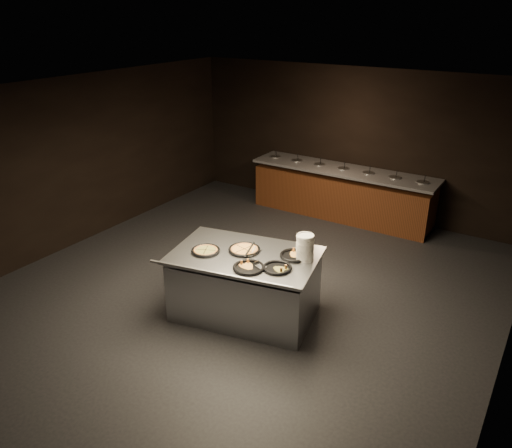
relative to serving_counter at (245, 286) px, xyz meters
The scene contains 11 objects.
room 1.13m from the serving_counter, 129.62° to the left, with size 7.02×8.02×2.92m.
salad_bar 3.96m from the serving_counter, 94.66° to the left, with size 3.70×0.83×1.18m.
serving_counter is the anchor object (origin of this frame).
plate_stack 1.03m from the serving_counter, 21.25° to the left, with size 0.23×0.23×0.35m, color silver.
pan_veggie_whole 0.73m from the serving_counter, 154.66° to the right, with size 0.39×0.39×0.04m.
pan_cheese_whole 0.51m from the serving_counter, 126.84° to the left, with size 0.43×0.43×0.04m.
pan_cheese_slices_a 0.83m from the serving_counter, 26.01° to the left, with size 0.39×0.39×0.04m.
pan_cheese_slices_b 0.64m from the serving_counter, 49.30° to the right, with size 0.40×0.40×0.04m.
pan_veggie_slices 0.77m from the serving_counter, 12.04° to the right, with size 0.37×0.37×0.04m.
server_left 0.57m from the serving_counter, 11.29° to the left, with size 0.10×0.35×0.17m.
server_right 0.64m from the serving_counter, 31.52° to the right, with size 0.35×0.19×0.17m.
Camera 1 is at (3.61, -5.26, 3.93)m, focal length 35.00 mm.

